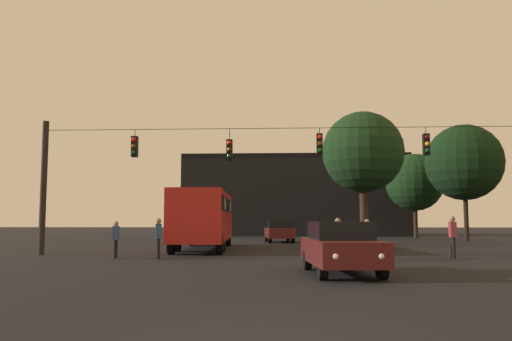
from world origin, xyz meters
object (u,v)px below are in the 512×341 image
at_px(pedestrian_crossing_left, 338,236).
at_px(pedestrian_crossing_center, 116,237).
at_px(city_bus, 204,215).
at_px(tree_behind_building, 363,153).
at_px(pedestrian_crossing_right, 158,236).
at_px(tree_right_far, 415,182).
at_px(car_far_left, 279,231).
at_px(car_near_right, 341,247).
at_px(tree_left_silhouette, 464,162).
at_px(pedestrian_trailing, 453,234).
at_px(pedestrian_near_bus, 367,236).

relative_size(pedestrian_crossing_left, pedestrian_crossing_center, 1.08).
height_order(city_bus, tree_behind_building, tree_behind_building).
bearing_deg(pedestrian_crossing_right, tree_right_far, 56.41).
relative_size(pedestrian_crossing_center, tree_behind_building, 0.18).
height_order(car_far_left, pedestrian_crossing_left, pedestrian_crossing_left).
distance_m(car_near_right, tree_left_silhouette, 27.77).
bearing_deg(tree_left_silhouette, pedestrian_crossing_center, -138.37).
xyz_separation_m(car_near_right, pedestrian_crossing_left, (0.48, 5.16, 0.13)).
distance_m(pedestrian_crossing_left, pedestrian_crossing_right, 7.22).
xyz_separation_m(pedestrian_crossing_left, pedestrian_trailing, (4.87, 1.45, 0.06)).
bearing_deg(pedestrian_near_bus, tree_right_far, 71.46).
relative_size(car_far_left, pedestrian_trailing, 2.58).
bearing_deg(car_near_right, tree_left_silhouette, 63.61).
bearing_deg(car_near_right, pedestrian_near_bus, 74.24).
bearing_deg(city_bus, tree_left_silhouette, 33.21).
bearing_deg(tree_behind_building, pedestrian_trailing, -80.86).
distance_m(car_near_right, pedestrian_crossing_center, 10.50).
bearing_deg(pedestrian_trailing, pedestrian_crossing_right, -175.46).
bearing_deg(tree_left_silhouette, tree_right_far, 108.58).
bearing_deg(tree_left_silhouette, car_far_left, -169.12).
height_order(pedestrian_crossing_left, tree_right_far, tree_right_far).
distance_m(pedestrian_near_bus, tree_right_far, 26.02).
bearing_deg(pedestrian_near_bus, car_far_left, 103.61).
xyz_separation_m(car_far_left, pedestrian_trailing, (7.24, -15.15, 0.19)).
xyz_separation_m(tree_left_silhouette, tree_right_far, (-2.14, 6.36, -1.04)).
bearing_deg(tree_left_silhouette, pedestrian_crossing_left, -121.14).
relative_size(city_bus, tree_right_far, 1.50).
height_order(tree_left_silhouette, tree_behind_building, tree_left_silhouette).
bearing_deg(pedestrian_near_bus, pedestrian_crossing_center, -177.78).
height_order(city_bus, tree_left_silhouette, tree_left_silhouette).
distance_m(pedestrian_crossing_center, pedestrian_trailing, 13.96).
bearing_deg(city_bus, pedestrian_near_bus, -38.90).
bearing_deg(car_far_left, car_near_right, -85.02).
distance_m(car_near_right, pedestrian_crossing_right, 8.78).
bearing_deg(pedestrian_crossing_center, tree_behind_building, 44.65).
relative_size(car_far_left, pedestrian_near_bus, 2.79).
bearing_deg(pedestrian_trailing, car_near_right, -129.00).
bearing_deg(car_far_left, pedestrian_trailing, -64.44).
xyz_separation_m(tree_left_silhouette, tree_behind_building, (-8.61, -6.45, -0.03)).
bearing_deg(tree_right_far, car_near_right, -107.96).
relative_size(pedestrian_crossing_center, tree_right_far, 0.21).
height_order(city_bus, pedestrian_trailing, city_bus).
height_order(pedestrian_crossing_center, tree_left_silhouette, tree_left_silhouette).
distance_m(city_bus, pedestrian_trailing, 12.80).
xyz_separation_m(pedestrian_crossing_left, pedestrian_crossing_center, (-9.08, 0.86, -0.08)).
bearing_deg(car_near_right, tree_right_far, 72.04).
bearing_deg(tree_right_far, pedestrian_crossing_left, -110.35).
distance_m(pedestrian_crossing_right, tree_right_far, 30.47).
bearing_deg(pedestrian_crossing_center, car_near_right, -34.99).
bearing_deg(pedestrian_trailing, city_bus, 151.74).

